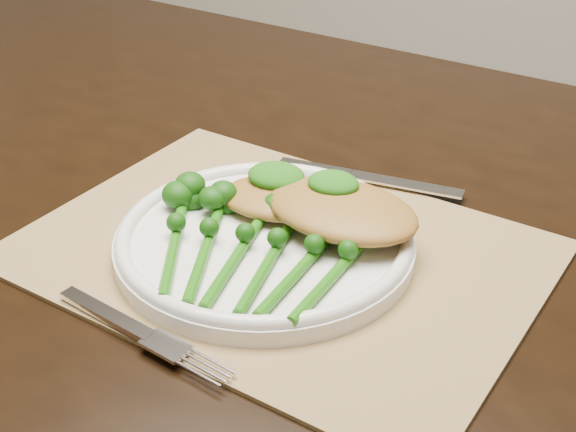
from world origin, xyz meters
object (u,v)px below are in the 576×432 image
at_px(dinner_plate, 265,239).
at_px(broccolini_bundle, 253,259).
at_px(placemat, 279,253).
at_px(chicken_fillet_left, 283,198).

height_order(dinner_plate, broccolini_bundle, broccolini_bundle).
relative_size(placemat, broccolini_bundle, 2.20).
bearing_deg(chicken_fillet_left, dinner_plate, -97.44).
relative_size(dinner_plate, broccolini_bundle, 1.32).
distance_m(placemat, chicken_fillet_left, 0.06).
bearing_deg(placemat, broccolini_bundle, -83.61).
height_order(chicken_fillet_left, broccolini_bundle, same).
xyz_separation_m(placemat, chicken_fillet_left, (-0.02, 0.05, 0.03)).
bearing_deg(dinner_plate, placemat, 22.69).
xyz_separation_m(dinner_plate, broccolini_bundle, (0.01, -0.04, 0.01)).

